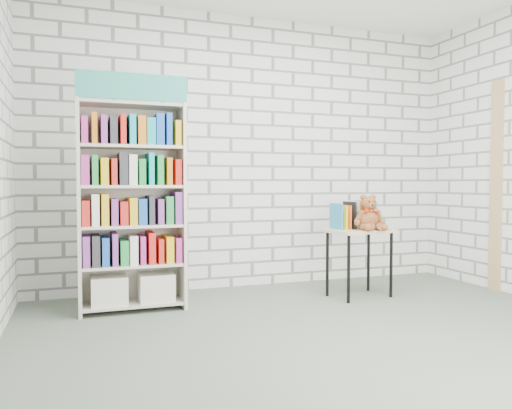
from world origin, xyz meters
name	(u,v)px	position (x,y,z in m)	size (l,w,h in m)	color
ground	(348,341)	(0.00, 0.00, 0.00)	(4.50, 4.50, 0.00)	#515D4E
room_shell	(351,77)	(0.00, 0.00, 1.78)	(4.52, 4.02, 2.81)	silver
bookshelf	(132,205)	(-1.30, 1.36, 0.90)	(0.87, 0.34, 1.96)	beige
display_table	(359,239)	(0.78, 1.15, 0.55)	(0.65, 0.49, 0.64)	#D6B880
table_books	(353,216)	(0.77, 1.25, 0.77)	(0.44, 0.24, 0.25)	teal
teddy_bear	(369,216)	(0.83, 1.07, 0.77)	(0.31, 0.29, 0.33)	brown
door_trim	(496,186)	(2.23, 0.95, 1.05)	(0.05, 0.12, 2.10)	tan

